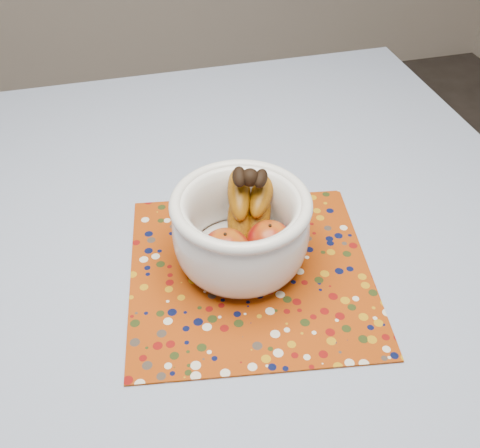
{
  "coord_description": "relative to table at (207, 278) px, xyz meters",
  "views": [
    {
      "loc": [
        -0.12,
        -0.7,
        1.43
      ],
      "look_at": [
        0.05,
        -0.06,
        0.84
      ],
      "focal_mm": 42.0,
      "sensor_mm": 36.0,
      "label": 1
    }
  ],
  "objects": [
    {
      "name": "table",
      "position": [
        0.0,
        0.0,
        0.0
      ],
      "size": [
        1.2,
        1.2,
        0.75
      ],
      "color": "olive",
      "rests_on": "ground"
    },
    {
      "name": "tablecloth",
      "position": [
        0.0,
        0.0,
        0.08
      ],
      "size": [
        1.32,
        1.32,
        0.01
      ],
      "primitive_type": "cube",
      "color": "#6377A6",
      "rests_on": "table"
    },
    {
      "name": "placemat",
      "position": [
        0.06,
        -0.09,
        0.09
      ],
      "size": [
        0.45,
        0.45,
        0.0
      ],
      "primitive_type": "cube",
      "rotation": [
        0.0,
        0.0,
        -0.15
      ],
      "color": "#8D3207",
      "rests_on": "tablecloth"
    },
    {
      "name": "fruit_bowl",
      "position": [
        0.06,
        -0.05,
        0.17
      ],
      "size": [
        0.22,
        0.22,
        0.16
      ],
      "color": "white",
      "rests_on": "placemat"
    }
  ]
}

